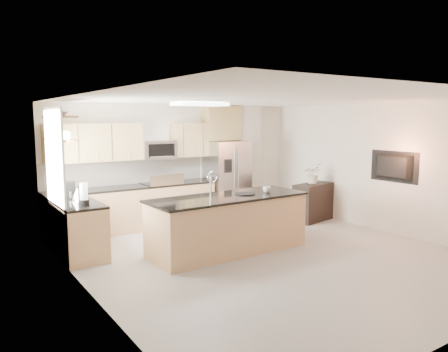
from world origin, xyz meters
TOP-DOWN VIEW (x-y plane):
  - floor at (0.00, 0.00)m, footprint 6.50×6.50m
  - ceiling at (0.00, 0.00)m, footprint 6.00×6.50m
  - wall_back at (0.00, 3.25)m, footprint 6.00×0.02m
  - wall_left at (-3.00, 0.00)m, footprint 0.02×6.50m
  - wall_right at (3.00, 0.00)m, footprint 0.02×6.50m
  - back_counter at (-1.23, 2.93)m, footprint 3.55×0.66m
  - left_counter at (-2.67, 1.85)m, footprint 0.66×1.50m
  - range at (-0.60, 2.92)m, footprint 0.76×0.64m
  - upper_cabinets at (-1.30, 3.09)m, footprint 3.50×0.33m
  - microwave at (-0.60, 3.04)m, footprint 0.76×0.40m
  - refrigerator at (1.06, 2.87)m, footprint 0.92×0.78m
  - partition_column at (1.82, 3.10)m, footprint 0.60×0.30m
  - window at (-2.98, 1.85)m, footprint 0.04×1.15m
  - shelf_lower at (-2.85, 1.95)m, footprint 0.30×1.20m
  - shelf_upper at (-2.85, 1.95)m, footprint 0.30×1.20m
  - ceiling_fixture at (-0.40, 1.60)m, footprint 1.00×0.50m
  - island at (-0.43, 0.61)m, footprint 2.85×1.09m
  - credenza at (2.48, 1.46)m, footprint 1.13×0.65m
  - cup at (0.34, 0.51)m, footprint 0.17×0.17m
  - platter at (-0.09, 0.58)m, footprint 0.39×0.39m
  - blender at (-2.67, 1.34)m, footprint 0.16×0.16m
  - kettle at (-2.62, 1.88)m, footprint 0.21×0.21m
  - coffee_maker at (-2.69, 2.18)m, footprint 0.18×0.21m
  - bowl at (-2.85, 2.01)m, footprint 0.49×0.49m
  - flower_vase at (2.47, 1.52)m, footprint 0.78×0.74m
  - television at (2.91, -0.20)m, footprint 0.14×1.08m

SIDE VIEW (x-z plane):
  - floor at x=0.00m, z-range 0.00..0.00m
  - credenza at x=2.48m, z-range 0.00..0.84m
  - left_counter at x=-2.67m, z-range 0.00..0.92m
  - back_counter at x=-1.23m, z-range -0.25..1.19m
  - range at x=-0.60m, z-range -0.10..1.04m
  - island at x=-0.43m, z-range -0.21..1.19m
  - refrigerator at x=1.06m, z-range 0.00..1.78m
  - platter at x=-0.09m, z-range 0.98..1.00m
  - cup at x=0.34m, z-range 0.98..1.09m
  - kettle at x=-2.62m, z-range 0.91..1.17m
  - coffee_maker at x=-2.69m, z-range 0.91..1.22m
  - blender at x=-2.67m, z-range 0.90..1.27m
  - flower_vase at x=2.47m, z-range 0.84..1.53m
  - wall_back at x=0.00m, z-range 0.00..2.60m
  - wall_left at x=-3.00m, z-range 0.00..2.60m
  - wall_right at x=3.00m, z-range 0.00..2.60m
  - partition_column at x=1.82m, z-range 0.00..2.60m
  - television at x=2.91m, z-range 1.04..1.66m
  - microwave at x=-0.60m, z-range 1.43..1.83m
  - window at x=-2.98m, z-range 0.83..2.47m
  - upper_cabinets at x=-1.30m, z-range 1.45..2.20m
  - shelf_lower at x=-2.85m, z-range 1.93..1.97m
  - shelf_upper at x=-2.85m, z-range 2.30..2.34m
  - bowl at x=-2.85m, z-range 2.34..2.43m
  - ceiling_fixture at x=-0.40m, z-range 2.53..2.59m
  - ceiling at x=0.00m, z-range 2.59..2.61m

